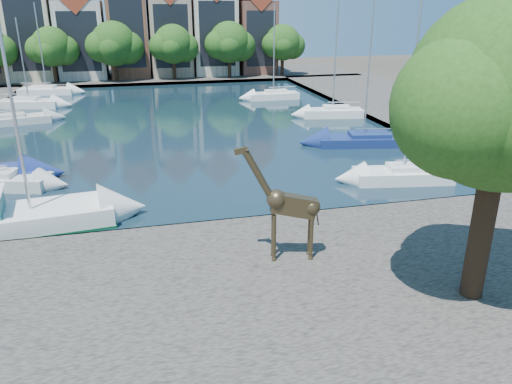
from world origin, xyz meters
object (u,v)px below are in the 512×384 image
(plane_tree, at_px, (508,101))
(sailboat_right_a, at_px, (403,172))
(sailboat_left_a, at_px, (1,179))
(giraffe_statue, at_px, (288,205))

(plane_tree, bearing_deg, sailboat_right_a, 71.37)
(plane_tree, xyz_separation_m, sailboat_left_a, (-19.85, 17.81, -7.00))
(plane_tree, distance_m, giraffe_statue, 8.76)
(plane_tree, height_order, sailboat_left_a, plane_tree)
(sailboat_left_a, bearing_deg, plane_tree, -41.89)
(giraffe_statue, height_order, sailboat_left_a, sailboat_left_a)
(plane_tree, distance_m, sailboat_left_a, 27.57)
(sailboat_right_a, bearing_deg, sailboat_left_a, 168.80)
(sailboat_left_a, xyz_separation_m, sailboat_right_a, (24.24, -4.80, 0.01))
(plane_tree, height_order, sailboat_right_a, plane_tree)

